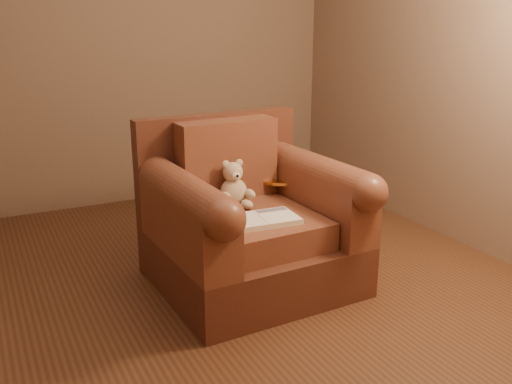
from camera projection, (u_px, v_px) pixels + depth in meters
name	position (u px, v px, depth m)	size (l,w,h in m)	color
floor	(203.00, 292.00, 3.45)	(4.00, 4.00, 0.00)	#54301C
armchair	(248.00, 222.00, 3.50)	(1.15, 1.10, 1.00)	#552A1C
teddy_bear	(234.00, 188.00, 3.50)	(0.21, 0.24, 0.29)	tan
guidebook	(261.00, 220.00, 3.23)	(0.43, 0.28, 0.03)	beige
side_table	(281.00, 212.00, 3.94)	(0.41, 0.41, 0.57)	gold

